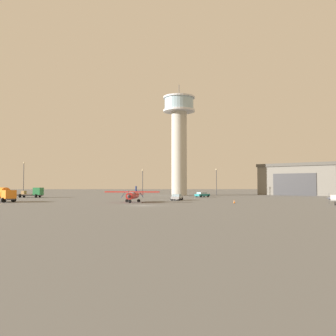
{
  "coord_description": "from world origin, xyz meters",
  "views": [
    {
      "loc": [
        2.2,
        -60.62,
        3.55
      ],
      "look_at": [
        4.82,
        23.77,
        7.31
      ],
      "focal_mm": 38.93,
      "sensor_mm": 36.0,
      "label": 1
    }
  ],
  "objects_px": {
    "light_post_north": "(143,180)",
    "car_teal": "(202,194)",
    "light_post_east": "(216,179)",
    "truck_fuel_tanker_orange": "(3,194)",
    "control_tower": "(179,134)",
    "car_silver": "(177,197)",
    "truck_flatbed_green": "(34,193)",
    "light_post_west": "(24,176)",
    "traffic_cone_near_left": "(234,201)",
    "airplane_red": "(133,195)"
  },
  "relations": [
    {
      "from": "truck_fuel_tanker_orange",
      "to": "car_teal",
      "type": "relative_size",
      "value": 1.31
    },
    {
      "from": "airplane_red",
      "to": "light_post_east",
      "type": "distance_m",
      "value": 49.35
    },
    {
      "from": "truck_fuel_tanker_orange",
      "to": "light_post_north",
      "type": "distance_m",
      "value": 39.74
    },
    {
      "from": "car_teal",
      "to": "light_post_east",
      "type": "relative_size",
      "value": 0.53
    },
    {
      "from": "truck_flatbed_green",
      "to": "traffic_cone_near_left",
      "type": "height_order",
      "value": "truck_flatbed_green"
    },
    {
      "from": "airplane_red",
      "to": "light_post_west",
      "type": "relative_size",
      "value": 1.07
    },
    {
      "from": "control_tower",
      "to": "car_silver",
      "type": "bearing_deg",
      "value": -94.42
    },
    {
      "from": "airplane_red",
      "to": "truck_flatbed_green",
      "type": "height_order",
      "value": "airplane_red"
    },
    {
      "from": "truck_flatbed_green",
      "to": "light_post_west",
      "type": "xyz_separation_m",
      "value": [
        -6.65,
        10.91,
        4.6
      ]
    },
    {
      "from": "airplane_red",
      "to": "light_post_north",
      "type": "distance_m",
      "value": 31.5
    },
    {
      "from": "airplane_red",
      "to": "truck_flatbed_green",
      "type": "xyz_separation_m",
      "value": [
        -27.99,
        26.36,
        -0.19
      ]
    },
    {
      "from": "car_teal",
      "to": "traffic_cone_near_left",
      "type": "height_order",
      "value": "car_teal"
    },
    {
      "from": "light_post_west",
      "to": "light_post_north",
      "type": "xyz_separation_m",
      "value": [
        35.36,
        -5.94,
        -1.23
      ]
    },
    {
      "from": "car_silver",
      "to": "light_post_east",
      "type": "height_order",
      "value": "light_post_east"
    },
    {
      "from": "truck_fuel_tanker_orange",
      "to": "light_post_east",
      "type": "relative_size",
      "value": 0.7
    },
    {
      "from": "truck_fuel_tanker_orange",
      "to": "light_post_west",
      "type": "relative_size",
      "value": 0.59
    },
    {
      "from": "truck_flatbed_green",
      "to": "light_post_north",
      "type": "bearing_deg",
      "value": 21.47
    },
    {
      "from": "airplane_red",
      "to": "car_teal",
      "type": "distance_m",
      "value": 32.83
    },
    {
      "from": "light_post_east",
      "to": "light_post_north",
      "type": "height_order",
      "value": "light_post_east"
    },
    {
      "from": "control_tower",
      "to": "airplane_red",
      "type": "height_order",
      "value": "control_tower"
    },
    {
      "from": "light_post_east",
      "to": "traffic_cone_near_left",
      "type": "xyz_separation_m",
      "value": [
        -4.52,
        -47.41,
        -4.71
      ]
    },
    {
      "from": "airplane_red",
      "to": "car_teal",
      "type": "relative_size",
      "value": 2.39
    },
    {
      "from": "truck_flatbed_green",
      "to": "light_post_east",
      "type": "height_order",
      "value": "light_post_east"
    },
    {
      "from": "truck_fuel_tanker_orange",
      "to": "light_post_north",
      "type": "height_order",
      "value": "light_post_north"
    },
    {
      "from": "control_tower",
      "to": "car_silver",
      "type": "distance_m",
      "value": 40.23
    },
    {
      "from": "truck_flatbed_green",
      "to": "light_post_west",
      "type": "height_order",
      "value": "light_post_west"
    },
    {
      "from": "control_tower",
      "to": "truck_flatbed_green",
      "type": "distance_m",
      "value": 47.43
    },
    {
      "from": "traffic_cone_near_left",
      "to": "truck_flatbed_green",
      "type": "bearing_deg",
      "value": 146.99
    },
    {
      "from": "light_post_east",
      "to": "truck_fuel_tanker_orange",
      "type": "bearing_deg",
      "value": -140.21
    },
    {
      "from": "light_post_north",
      "to": "car_teal",
      "type": "bearing_deg",
      "value": -11.54
    },
    {
      "from": "light_post_north",
      "to": "traffic_cone_near_left",
      "type": "distance_m",
      "value": 40.26
    },
    {
      "from": "car_teal",
      "to": "traffic_cone_near_left",
      "type": "distance_m",
      "value": 32.27
    },
    {
      "from": "car_teal",
      "to": "car_silver",
      "type": "distance_m",
      "value": 20.66
    },
    {
      "from": "traffic_cone_near_left",
      "to": "car_teal",
      "type": "bearing_deg",
      "value": 93.43
    },
    {
      "from": "light_post_east",
      "to": "light_post_north",
      "type": "bearing_deg",
      "value": -152.62
    },
    {
      "from": "truck_fuel_tanker_orange",
      "to": "car_teal",
      "type": "height_order",
      "value": "truck_fuel_tanker_orange"
    },
    {
      "from": "car_teal",
      "to": "light_post_north",
      "type": "bearing_deg",
      "value": 127.11
    },
    {
      "from": "truck_fuel_tanker_orange",
      "to": "light_post_north",
      "type": "relative_size",
      "value": 0.77
    },
    {
      "from": "traffic_cone_near_left",
      "to": "light_post_north",
      "type": "bearing_deg",
      "value": 117.32
    },
    {
      "from": "light_post_west",
      "to": "airplane_red",
      "type": "bearing_deg",
      "value": -47.1
    },
    {
      "from": "control_tower",
      "to": "light_post_north",
      "type": "xyz_separation_m",
      "value": [
        -11.14,
        -12.96,
        -15.09
      ]
    },
    {
      "from": "control_tower",
      "to": "light_post_north",
      "type": "height_order",
      "value": "control_tower"
    },
    {
      "from": "truck_flatbed_green",
      "to": "traffic_cone_near_left",
      "type": "bearing_deg",
      "value": -21.37
    },
    {
      "from": "light_post_west",
      "to": "light_post_north",
      "type": "relative_size",
      "value": 1.31
    },
    {
      "from": "car_teal",
      "to": "traffic_cone_near_left",
      "type": "relative_size",
      "value": 6.31
    },
    {
      "from": "control_tower",
      "to": "truck_fuel_tanker_orange",
      "type": "height_order",
      "value": "control_tower"
    },
    {
      "from": "truck_fuel_tanker_orange",
      "to": "light_post_east",
      "type": "height_order",
      "value": "light_post_east"
    },
    {
      "from": "airplane_red",
      "to": "car_teal",
      "type": "bearing_deg",
      "value": 156.23
    },
    {
      "from": "car_teal",
      "to": "light_post_north",
      "type": "distance_m",
      "value": 17.22
    },
    {
      "from": "airplane_red",
      "to": "car_teal",
      "type": "height_order",
      "value": "airplane_red"
    }
  ]
}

